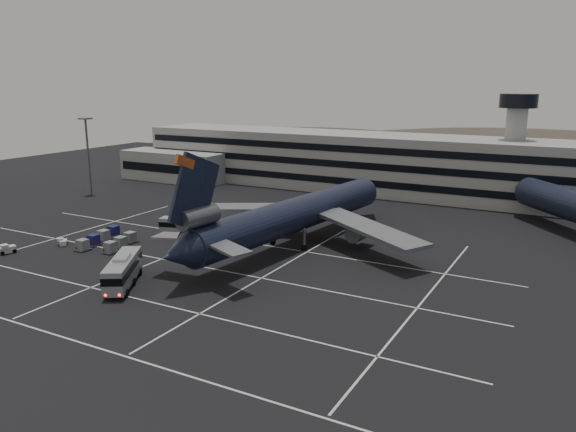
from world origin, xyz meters
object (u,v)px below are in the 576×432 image
(bus_near, at_px, (123,269))
(uld_cluster, at_px, (108,240))
(trijet_main, at_px, (294,215))
(bus_far, at_px, (189,226))
(tug_a, at_px, (6,249))

(bus_near, xyz_separation_m, uld_cluster, (-16.25, 12.90, -1.37))
(trijet_main, bearing_deg, bus_near, -105.26)
(bus_far, xyz_separation_m, tug_a, (-19.23, -21.75, -1.27))
(bus_far, xyz_separation_m, uld_cluster, (-8.56, -10.61, -1.07))
(trijet_main, distance_m, tug_a, 46.10)
(trijet_main, height_order, bus_near, trijet_main)
(trijet_main, height_order, bus_far, trijet_main)
(bus_far, distance_m, tug_a, 29.06)
(tug_a, xyz_separation_m, uld_cluster, (10.66, 11.14, 0.20))
(trijet_main, distance_m, uld_cluster, 31.27)
(trijet_main, bearing_deg, bus_far, -161.40)
(bus_near, bearing_deg, uld_cluster, 110.10)
(bus_far, relative_size, tug_a, 3.72)
(trijet_main, distance_m, bus_far, 19.46)
(bus_near, xyz_separation_m, tug_a, (-26.91, 1.76, -1.57))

